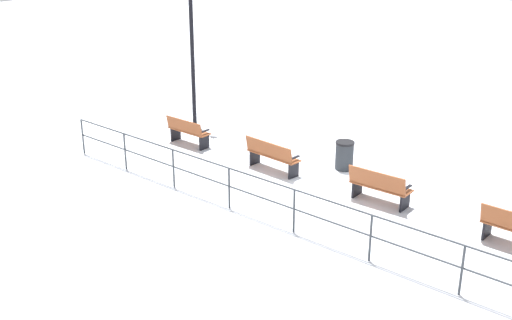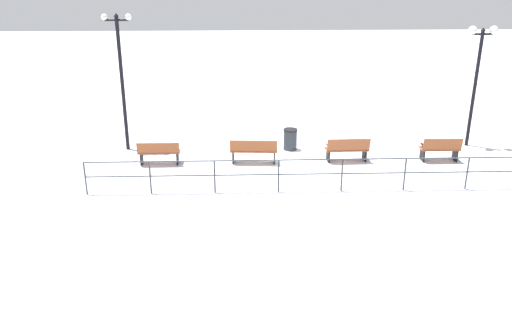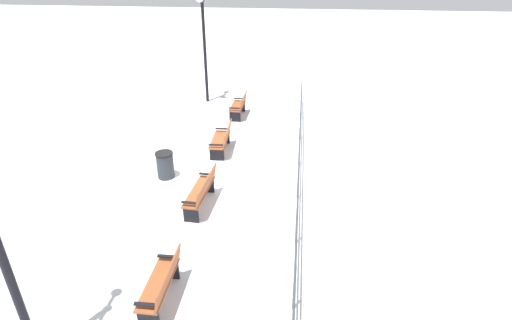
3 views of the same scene
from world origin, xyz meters
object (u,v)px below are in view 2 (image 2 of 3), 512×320
at_px(trash_bin, 290,139).
at_px(bench_second, 347,149).
at_px(bench_third, 254,150).
at_px(bench_nearest, 440,149).
at_px(bench_fourth, 159,152).
at_px(lamppost_near, 479,61).
at_px(lamppost_middle, 121,67).

bearing_deg(trash_bin, bench_second, -125.77).
bearing_deg(bench_third, bench_nearest, -86.32).
relative_size(bench_third, bench_fourth, 1.15).
relative_size(bench_second, trash_bin, 1.90).
bearing_deg(bench_nearest, bench_fourth, 90.99).
relative_size(bench_second, lamppost_near, 0.34).
bearing_deg(lamppost_near, bench_nearest, 134.90).
height_order(bench_second, bench_fourth, bench_second).
distance_m(bench_third, lamppost_middle, 5.70).
bearing_deg(bench_second, bench_third, 89.53).
bearing_deg(bench_nearest, trash_bin, 75.46).
bearing_deg(trash_bin, lamppost_near, -87.87).
bearing_deg(lamppost_near, trash_bin, 92.13).
height_order(bench_second, lamppost_near, lamppost_near).
height_order(bench_nearest, bench_fourth, bench_nearest).
xyz_separation_m(bench_nearest, bench_third, (0.00, 6.65, 0.03)).
bearing_deg(lamppost_near, lamppost_middle, 90.00).
height_order(bench_second, lamppost_middle, lamppost_middle).
relative_size(bench_nearest, bench_fourth, 0.95).
distance_m(bench_nearest, lamppost_middle, 11.83).
distance_m(bench_nearest, bench_third, 6.65).
relative_size(bench_fourth, lamppost_near, 0.32).
xyz_separation_m(bench_third, bench_fourth, (0.00, 3.32, -0.03)).
distance_m(lamppost_middle, trash_bin, 6.76).
xyz_separation_m(bench_nearest, lamppost_near, (1.71, -1.71, 2.81)).
height_order(bench_fourth, lamppost_near, lamppost_near).
relative_size(bench_fourth, lamppost_middle, 0.29).
bearing_deg(bench_nearest, bench_third, 90.98).
distance_m(lamppost_near, trash_bin, 7.51).
bearing_deg(lamppost_middle, bench_nearest, -98.52).
xyz_separation_m(bench_nearest, bench_fourth, (0.00, 9.97, -0.00)).
distance_m(lamppost_near, lamppost_middle, 13.12).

